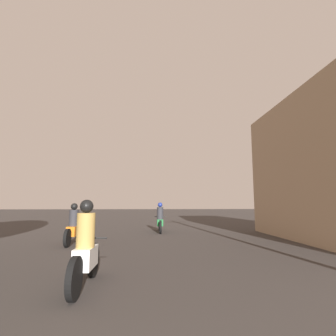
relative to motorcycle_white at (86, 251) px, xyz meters
name	(u,v)px	position (x,y,z in m)	size (l,w,h in m)	color
motorcycle_white	(86,251)	(0.00, 0.00, 0.00)	(0.60, 1.98, 1.54)	black
motorcycle_orange	(74,228)	(-1.65, 4.96, -0.04)	(0.60, 2.05, 1.46)	black
motorcycle_green	(160,220)	(1.60, 8.67, -0.03)	(0.60, 2.13, 1.49)	black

